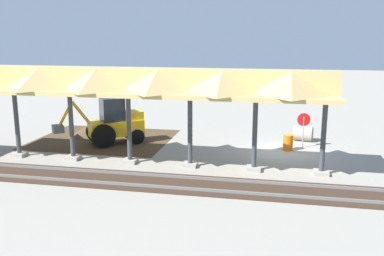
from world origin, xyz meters
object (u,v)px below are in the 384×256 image
backhoe (113,123)px  concrete_pipe (303,133)px  stop_sign (304,123)px  traffic_barrel (288,143)px

backhoe → concrete_pipe: bearing=-165.0°
stop_sign → concrete_pipe: 1.99m
concrete_pipe → traffic_barrel: concrete_pipe is taller
stop_sign → backhoe: bearing=6.6°
backhoe → traffic_barrel: (-10.33, -0.50, -0.81)m
stop_sign → traffic_barrel: stop_sign is taller
concrete_pipe → stop_sign: bearing=86.2°
stop_sign → concrete_pipe: stop_sign is taller
stop_sign → backhoe: size_ratio=0.42×
concrete_pipe → traffic_barrel: bearing=68.9°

